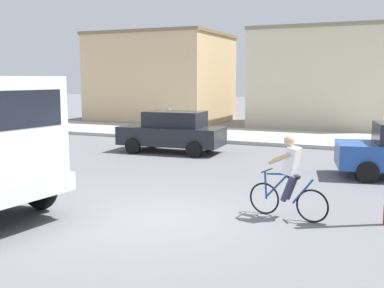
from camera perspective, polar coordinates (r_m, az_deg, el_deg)
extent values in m
plane|color=slate|center=(9.74, -3.81, -9.05)|extent=(120.00, 120.00, 0.00)
cube|color=#ADADA8|center=(22.25, 12.36, 0.69)|extent=(80.00, 5.00, 0.16)
cube|color=silver|center=(9.09, -19.90, -5.56)|extent=(0.54, 2.39, 0.36)
cube|color=black|center=(8.98, -20.96, 3.90)|extent=(0.39, 2.12, 0.70)
torus|color=black|center=(10.75, -18.22, -4.77)|extent=(1.12, 0.38, 1.10)
cylinder|color=red|center=(10.75, -18.22, -4.77)|extent=(0.53, 0.36, 0.50)
torus|color=black|center=(10.05, 8.82, -6.58)|extent=(0.68, 0.17, 0.68)
torus|color=black|center=(9.66, 14.48, -7.35)|extent=(0.68, 0.17, 0.68)
cylinder|color=#1E4C8C|center=(9.78, 10.73, -3.63)|extent=(0.60, 0.16, 0.09)
cylinder|color=#1E4C8C|center=(9.86, 10.37, -4.99)|extent=(0.51, 0.14, 0.57)
cylinder|color=#1E4C8C|center=(9.66, 13.41, -5.66)|extent=(0.44, 0.13, 0.57)
cylinder|color=#1E4C8C|center=(9.97, 8.99, -4.96)|extent=(0.10, 0.06, 0.59)
cylinder|color=black|center=(9.89, 9.16, -3.20)|extent=(0.12, 0.50, 0.03)
cube|color=black|center=(9.67, 12.34, -3.96)|extent=(0.26, 0.16, 0.06)
cube|color=white|center=(9.63, 12.12, -2.01)|extent=(0.35, 0.37, 0.59)
sphere|color=tan|center=(9.59, 11.81, 0.38)|extent=(0.22, 0.22, 0.22)
cylinder|color=#2D334C|center=(9.66, 11.63, -5.35)|extent=(0.32, 0.18, 0.57)
cylinder|color=tan|center=(9.55, 10.65, -1.74)|extent=(0.50, 0.18, 0.29)
cylinder|color=#2D334C|center=(9.84, 12.09, -5.12)|extent=(0.32, 0.18, 0.57)
cylinder|color=tan|center=(9.84, 11.41, -1.48)|extent=(0.50, 0.18, 0.29)
cube|color=#1E2328|center=(18.10, -2.52, 1.04)|extent=(4.09, 1.93, 0.70)
cube|color=black|center=(17.98, -2.09, 3.07)|extent=(2.28, 1.57, 0.60)
cylinder|color=black|center=(17.91, -7.23, -0.23)|extent=(0.61, 0.22, 0.60)
cylinder|color=black|center=(19.42, -4.91, 0.45)|extent=(0.61, 0.22, 0.60)
cylinder|color=black|center=(16.91, 0.24, -0.65)|extent=(0.61, 0.22, 0.60)
cylinder|color=black|center=(18.50, 2.05, 0.10)|extent=(0.61, 0.22, 0.60)
cylinder|color=black|center=(13.70, 20.68, -3.25)|extent=(0.62, 0.30, 0.60)
cylinder|color=black|center=(15.36, 19.77, -2.02)|extent=(0.62, 0.30, 0.60)
cylinder|color=#2D334C|center=(19.53, -2.80, 0.89)|extent=(0.22, 0.22, 0.85)
cube|color=white|center=(19.46, -2.81, 2.95)|extent=(0.34, 0.22, 0.56)
sphere|color=#9E7051|center=(19.43, -2.82, 4.09)|extent=(0.20, 0.20, 0.20)
cube|color=#D1B284|center=(31.19, -3.67, 7.86)|extent=(7.96, 6.87, 5.52)
cube|color=#7D6B4F|center=(31.31, -3.72, 13.10)|extent=(8.12, 7.01, 0.20)
cube|color=beige|center=(28.72, 15.59, 7.49)|extent=(7.13, 7.23, 5.44)
cube|color=gray|center=(28.84, 15.81, 13.10)|extent=(7.27, 7.37, 0.20)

